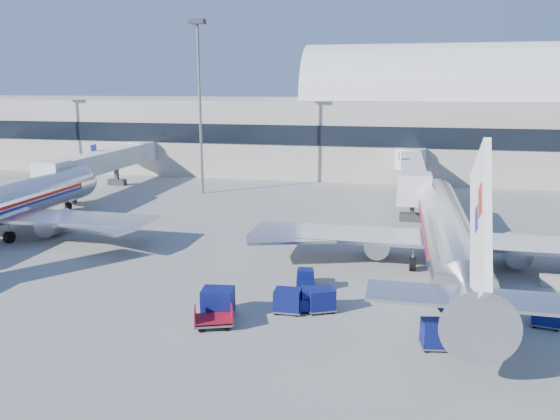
% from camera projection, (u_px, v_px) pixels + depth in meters
% --- Properties ---
extents(ground, '(260.00, 260.00, 0.00)m').
position_uv_depth(ground, '(314.00, 279.00, 41.76)').
color(ground, gray).
rests_on(ground, ground).
extents(terminal, '(170.00, 28.15, 21.00)m').
position_uv_depth(terminal, '(287.00, 125.00, 96.14)').
color(terminal, '#B2AA9E').
rests_on(terminal, ground).
extents(airliner_main, '(32.00, 37.26, 12.07)m').
position_uv_depth(airliner_main, '(448.00, 234.00, 43.31)').
color(airliner_main, silver).
rests_on(airliner_main, ground).
extents(jetbridge_near, '(4.40, 27.50, 6.25)m').
position_uv_depth(jetbridge_near, '(412.00, 170.00, 68.62)').
color(jetbridge_near, silver).
rests_on(jetbridge_near, ground).
extents(jetbridge_mid, '(4.40, 27.50, 6.25)m').
position_uv_depth(jetbridge_mid, '(108.00, 161.00, 77.32)').
color(jetbridge_mid, silver).
rests_on(jetbridge_mid, ground).
extents(mast_west, '(2.00, 1.20, 22.60)m').
position_uv_depth(mast_west, '(199.00, 82.00, 71.11)').
color(mast_west, slate).
rests_on(mast_west, ground).
extents(tug_lead, '(2.59, 1.68, 1.56)m').
position_uv_depth(tug_lead, '(315.00, 300.00, 35.75)').
color(tug_lead, '#0A104F').
rests_on(tug_lead, ground).
extents(tug_right, '(2.47, 1.77, 1.45)m').
position_uv_depth(tug_right, '(496.00, 315.00, 33.64)').
color(tug_right, '#0A104F').
rests_on(tug_right, ground).
extents(tug_left, '(1.66, 2.70, 1.65)m').
position_uv_depth(tug_left, '(305.00, 279.00, 39.56)').
color(tug_left, '#0A104F').
rests_on(tug_left, ground).
extents(cart_train_a, '(2.19, 1.99, 1.57)m').
position_uv_depth(cart_train_a, '(321.00, 299.00, 35.59)').
color(cart_train_a, '#0A104F').
rests_on(cart_train_a, ground).
extents(cart_train_b, '(1.81, 1.40, 1.58)m').
position_uv_depth(cart_train_b, '(288.00, 300.00, 35.41)').
color(cart_train_b, '#0A104F').
rests_on(cart_train_b, ground).
extents(cart_train_c, '(2.28, 1.84, 1.85)m').
position_uv_depth(cart_train_c, '(218.00, 302.00, 34.85)').
color(cart_train_c, '#0A104F').
rests_on(cart_train_c, ground).
extents(cart_solo_near, '(2.05, 1.68, 1.63)m').
position_uv_depth(cart_solo_near, '(438.00, 334.00, 30.61)').
color(cart_solo_near, '#0A104F').
rests_on(cart_solo_near, ground).
extents(cart_solo_far, '(1.85, 1.53, 1.46)m').
position_uv_depth(cart_solo_far, '(546.00, 314.00, 33.42)').
color(cart_solo_far, '#0A104F').
rests_on(cart_solo_far, ground).
extents(cart_open_red, '(2.77, 2.35, 0.63)m').
position_uv_depth(cart_open_red, '(214.00, 320.00, 33.36)').
color(cart_open_red, slate).
rests_on(cart_open_red, ground).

